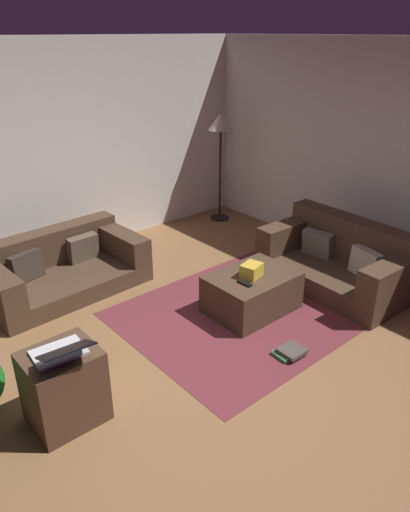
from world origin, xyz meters
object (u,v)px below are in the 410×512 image
couch_right (339,261)px  gift_box (252,270)px  couch_left (60,268)px  tv_remote (245,283)px  side_table (64,387)px  ottoman (252,292)px  laptop (61,352)px  book_stack (290,351)px  corner_lamp (221,130)px

couch_right → gift_box: 1.22m
couch_left → couch_right: couch_right is taller
tv_remote → side_table: (-1.96, -0.11, -0.12)m
ottoman → laptop: (-2.16, -0.27, 0.45)m
gift_box → tv_remote: (-0.17, -0.07, -0.06)m
couch_left → side_table: (-0.88, -1.95, 0.06)m
side_table → laptop: bearing=-94.9°
book_stack → corner_lamp: (1.84, 2.97, 1.32)m
corner_lamp → book_stack: bearing=-121.7°
couch_left → gift_box: size_ratio=8.74×
couch_right → book_stack: 1.55m
couch_left → laptop: bearing=63.5°
couch_right → corner_lamp: (0.40, 2.44, 1.06)m
book_stack → side_table: bearing=162.8°
tv_remote → gift_box: bearing=20.0°
tv_remote → corner_lamp: (1.75, 2.28, 0.93)m
couch_left → book_stack: (0.99, -2.52, -0.21)m
couch_right → book_stack: couch_right is taller
book_stack → corner_lamp: bearing=58.3°
gift_box → ottoman: bearing=26.5°
side_table → book_stack: bearing=-17.2°
ottoman → gift_box: size_ratio=4.37×
laptop → corner_lamp: corner_lamp is taller
couch_right → gift_box: couch_right is taller
ottoman → tv_remote: 0.31m
couch_left → gift_box: bearing=122.3°
couch_left → laptop: size_ratio=3.82×
tv_remote → corner_lamp: corner_lamp is taller
couch_left → gift_box: 2.17m
couch_right → laptop: bearing=92.7°
couch_right → ottoman: 1.18m
gift_box → tv_remote: bearing=-157.0°
laptop → corner_lamp: 4.51m
ottoman → corner_lamp: bearing=54.8°
couch_right → gift_box: (-1.18, 0.23, 0.19)m
couch_right → gift_box: size_ratio=8.25×
gift_box → book_stack: bearing=-108.3°
tv_remote → book_stack: 0.79m
couch_right → tv_remote: bearing=85.7°
book_stack → laptop: bearing=164.8°
tv_remote → side_table: bearing=-179.9°
couch_left → laptop: (-0.89, -2.02, 0.41)m
couch_right → gift_box: bearing=81.5°
book_stack → couch_left: bearing=111.4°
tv_remote → laptop: (-1.96, -0.18, 0.24)m
ottoman → book_stack: bearing=-110.3°
book_stack → corner_lamp: 3.73m
ottoman → laptop: laptop is taller
side_table → laptop: laptop is taller
side_table → corner_lamp: size_ratio=0.37×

